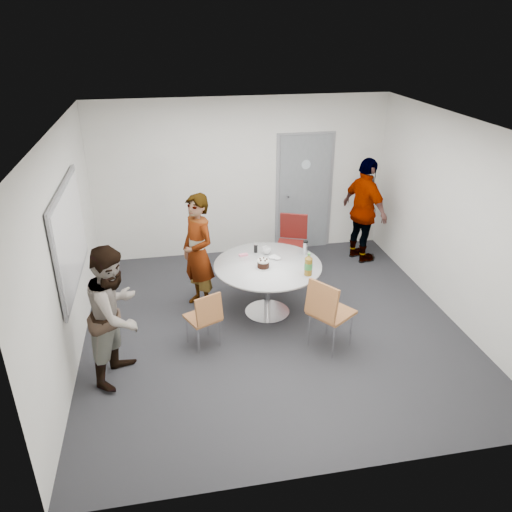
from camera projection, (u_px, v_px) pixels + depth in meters
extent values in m
plane|color=#242428|center=(272.00, 326.00, 6.84)|extent=(5.00, 5.00, 0.00)
plane|color=silver|center=(276.00, 126.00, 5.67)|extent=(5.00, 5.00, 0.00)
plane|color=silver|center=(242.00, 178.00, 8.47)|extent=(5.00, 0.00, 5.00)
plane|color=silver|center=(66.00, 251.00, 5.84)|extent=(0.00, 5.00, 5.00)
plane|color=silver|center=(456.00, 222.00, 6.67)|extent=(0.00, 5.00, 5.00)
plane|color=silver|center=(341.00, 354.00, 4.04)|extent=(5.00, 0.00, 5.00)
cube|color=slate|center=(304.00, 193.00, 8.77)|extent=(0.90, 0.05, 2.05)
cube|color=gray|center=(304.00, 193.00, 8.79)|extent=(1.02, 0.04, 2.12)
cylinder|color=#B2BFC6|center=(306.00, 164.00, 8.51)|extent=(0.16, 0.01, 0.16)
cylinder|color=silver|center=(287.00, 196.00, 8.66)|extent=(0.04, 0.14, 0.04)
cube|color=gray|center=(70.00, 236.00, 5.98)|extent=(0.03, 1.90, 1.25)
cube|color=white|center=(72.00, 236.00, 5.98)|extent=(0.01, 1.78, 1.13)
cylinder|color=silver|center=(268.00, 265.00, 6.82)|extent=(1.48, 1.48, 0.03)
cylinder|color=silver|center=(267.00, 289.00, 6.98)|extent=(0.09, 0.09, 0.72)
cylinder|color=silver|center=(267.00, 312.00, 7.14)|extent=(0.63, 0.63, 0.02)
cylinder|color=silver|center=(263.00, 267.00, 6.72)|extent=(0.21, 0.21, 0.01)
cylinder|color=black|center=(263.00, 264.00, 6.70)|extent=(0.16, 0.16, 0.09)
cylinder|color=white|center=(263.00, 261.00, 6.67)|extent=(0.16, 0.16, 0.02)
cylinder|color=olive|center=(308.00, 267.00, 6.48)|extent=(0.10, 0.10, 0.24)
cylinder|color=#34823A|center=(308.00, 266.00, 6.48)|extent=(0.11, 0.11, 0.09)
cone|color=olive|center=(309.00, 257.00, 6.42)|extent=(0.10, 0.10, 0.05)
cylinder|color=#50A048|center=(309.00, 254.00, 6.41)|extent=(0.04, 0.04, 0.02)
imported|color=white|center=(267.00, 250.00, 7.10)|extent=(0.16, 0.16, 0.10)
cylinder|color=black|center=(256.00, 248.00, 7.14)|extent=(0.05, 0.05, 0.12)
cylinder|color=silver|center=(305.00, 248.00, 7.07)|extent=(0.07, 0.07, 0.18)
cylinder|color=black|center=(306.00, 242.00, 7.02)|extent=(0.07, 0.07, 0.03)
cube|color=pink|center=(243.00, 255.00, 7.06)|extent=(0.14, 0.09, 0.02)
ellipsoid|color=white|center=(275.00, 258.00, 6.96)|extent=(0.22, 0.22, 0.04)
cube|color=#93582D|center=(202.00, 317.00, 6.28)|extent=(0.50, 0.50, 0.03)
cube|color=#93582D|center=(209.00, 310.00, 6.06)|extent=(0.36, 0.22, 0.36)
cylinder|color=silver|center=(208.00, 322.00, 6.56)|extent=(0.02, 0.02, 0.40)
cylinder|color=silver|center=(187.00, 329.00, 6.40)|extent=(0.02, 0.02, 0.40)
cylinder|color=silver|center=(220.00, 332.00, 6.33)|extent=(0.02, 0.02, 0.40)
cylinder|color=silver|center=(199.00, 341.00, 6.17)|extent=(0.02, 0.02, 0.40)
cube|color=#93582D|center=(332.00, 312.00, 6.21)|extent=(0.65, 0.65, 0.04)
cube|color=#93582D|center=(322.00, 301.00, 5.96)|extent=(0.34, 0.42, 0.44)
cylinder|color=silver|center=(351.00, 329.00, 6.32)|extent=(0.02, 0.02, 0.50)
cylinder|color=silver|center=(327.00, 318.00, 6.56)|extent=(0.02, 0.02, 0.50)
cylinder|color=silver|center=(333.00, 341.00, 6.08)|extent=(0.02, 0.02, 0.50)
cylinder|color=silver|center=(309.00, 329.00, 6.32)|extent=(0.02, 0.02, 0.50)
cube|color=#5C1512|center=(292.00, 246.00, 8.02)|extent=(0.60, 0.60, 0.04)
cube|color=#5C1512|center=(294.00, 226.00, 8.11)|extent=(0.45, 0.26, 0.44)
cylinder|color=silver|center=(278.00, 264.00, 7.99)|extent=(0.02, 0.02, 0.50)
cylinder|color=silver|center=(301.00, 266.00, 7.93)|extent=(0.02, 0.02, 0.50)
cylinder|color=silver|center=(281.00, 254.00, 8.33)|extent=(0.02, 0.02, 0.50)
cylinder|color=silver|center=(304.00, 256.00, 8.26)|extent=(0.02, 0.02, 0.50)
imported|color=#A5C6EA|center=(198.00, 253.00, 6.95)|extent=(0.65, 0.74, 1.70)
imported|color=white|center=(116.00, 314.00, 5.57)|extent=(0.89, 0.98, 1.65)
imported|color=black|center=(364.00, 211.00, 8.34)|extent=(0.73, 1.13, 1.79)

